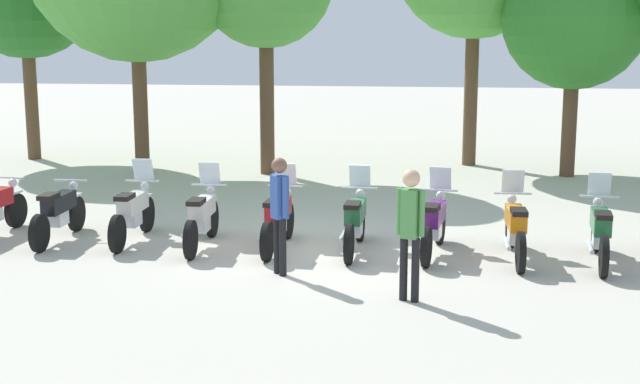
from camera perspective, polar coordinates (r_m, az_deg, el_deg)
The scene contains 12 objects.
ground_plane at distance 14.77m, azimuth -0.25°, elevation -3.79°, with size 80.00×80.00×0.00m, color #BCB7A8.
motorcycle_1 at distance 15.99m, azimuth -16.54°, elevation -1.27°, with size 0.62×2.19×0.99m.
motorcycle_2 at distance 15.63m, azimuth -12.00°, elevation -1.27°, with size 0.62×2.19×1.37m.
motorcycle_3 at distance 15.03m, azimuth -7.64°, elevation -1.61°, with size 0.62×2.19×1.37m.
motorcycle_4 at distance 14.80m, azimuth -2.72°, elevation -1.72°, with size 0.62×2.19×1.37m.
motorcycle_5 at distance 14.63m, azimuth 2.29°, elevation -1.87°, with size 0.62×2.19×1.37m.
motorcycle_6 at distance 14.54m, azimuth 7.39°, elevation -2.02°, with size 0.68×2.18×1.37m.
motorcycle_7 at distance 14.46m, azimuth 12.51°, elevation -2.26°, with size 0.62×2.19×1.37m.
motorcycle_8 at distance 14.55m, azimuth 17.65°, elevation -2.44°, with size 0.62×2.19×1.37m.
person_0 at distance 11.91m, azimuth 5.86°, elevation -2.04°, with size 0.40×0.31×1.82m.
person_1 at distance 13.14m, azimuth -2.63°, elevation -0.90°, with size 0.33×0.36×1.79m.
tree_4 at distance 22.52m, azimuth 16.16°, elevation 10.77°, with size 3.51×3.51×5.65m.
Camera 1 is at (1.89, -14.17, 3.71)m, focal length 49.49 mm.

